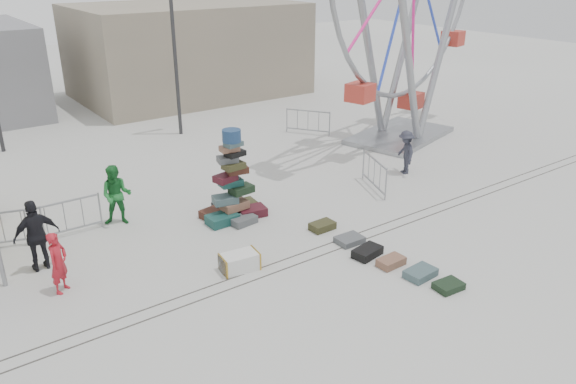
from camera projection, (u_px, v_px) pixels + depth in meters
ground at (301, 278)px, 13.93m from camera, size 90.00×90.00×0.00m
track_line_near at (287, 268)px, 14.38m from camera, size 40.00×0.04×0.01m
track_line_far at (278, 262)px, 14.68m from camera, size 40.00×0.04×0.01m
building_right at (188, 50)px, 31.69m from camera, size 12.00×8.00×5.00m
lamp_post_right at (175, 31)px, 23.58m from camera, size 1.41×0.25×8.00m
suitcase_tower at (233, 193)px, 16.91m from camera, size 1.95×1.75×2.79m
steamer_trunk at (240, 262)px, 14.24m from camera, size 1.02×0.67×0.45m
row_case_0 at (322, 226)px, 16.39m from camera, size 0.73×0.49×0.22m
row_case_1 at (350, 240)px, 15.65m from camera, size 0.76×0.59×0.17m
row_case_2 at (367, 252)px, 14.93m from camera, size 0.90×0.63×0.23m
row_case_3 at (391, 262)px, 14.48m from camera, size 0.74×0.45×0.21m
row_case_4 at (420, 273)px, 13.97m from camera, size 0.83×0.59×0.20m
row_case_5 at (449, 286)px, 13.46m from camera, size 0.71×0.55×0.17m
barricade_dummy_b at (3, 230)px, 15.19m from camera, size 1.94×0.69×1.10m
barricade_dummy_c at (65, 219)px, 15.82m from camera, size 2.00×0.11×1.10m
barricade_wheel_front at (374, 174)px, 19.08m from camera, size 0.83×1.90×1.10m
barricade_wheel_back at (308, 122)px, 25.06m from camera, size 1.23×1.69×1.10m
pedestrian_red at (58, 263)px, 13.12m from camera, size 0.66×0.65×1.54m
pedestrian_green at (117, 195)px, 16.44m from camera, size 1.12×1.04×1.83m
pedestrian_black at (37, 236)px, 14.00m from camera, size 1.12×0.49×1.90m
pedestrian_grey at (406, 152)px, 20.39m from camera, size 0.97×1.19×1.61m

